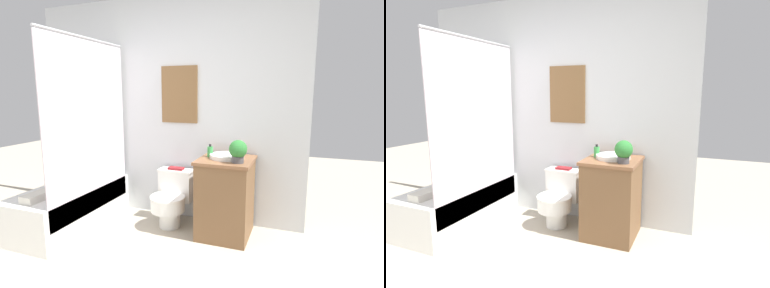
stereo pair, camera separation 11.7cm
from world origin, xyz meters
TOP-DOWN VIEW (x-y plane):
  - wall_back at (0.00, 1.97)m, footprint 3.23×0.07m
  - shower_area at (-0.78, 1.28)m, footprint 0.63×1.32m
  - toilet at (0.23, 1.68)m, footprint 0.39×0.51m
  - vanity at (0.85, 1.65)m, footprint 0.53×0.57m
  - sink at (0.85, 1.67)m, footprint 0.34×0.38m
  - soap_bottle at (0.67, 1.68)m, footprint 0.06×0.06m
  - potted_plant at (0.99, 1.51)m, footprint 0.17×0.17m
  - book_on_tank at (0.23, 1.81)m, footprint 0.17×0.09m

SIDE VIEW (x-z plane):
  - shower_area at x=-0.78m, z-range -0.71..1.27m
  - toilet at x=0.23m, z-range 0.01..0.60m
  - vanity at x=0.85m, z-range 0.00..0.80m
  - book_on_tank at x=0.23m, z-range 0.60..0.62m
  - sink at x=0.85m, z-range 0.76..0.89m
  - soap_bottle at x=0.67m, z-range 0.79..0.92m
  - potted_plant at x=0.99m, z-range 0.81..1.02m
  - wall_back at x=0.00m, z-range 0.00..2.50m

